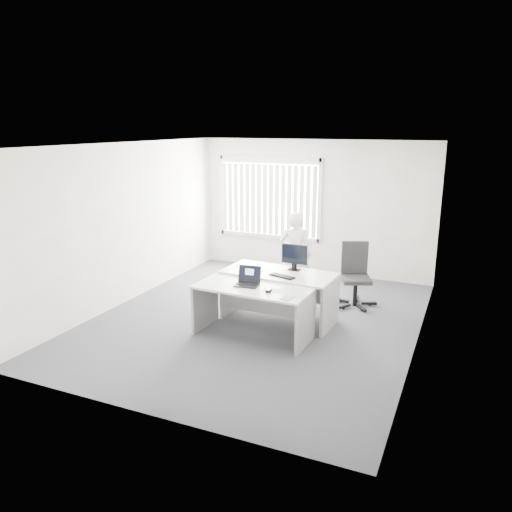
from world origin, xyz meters
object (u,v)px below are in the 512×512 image
at_px(desk_near, 253,301).
at_px(laptop, 247,277).
at_px(monitor, 294,257).
at_px(office_chair, 355,286).
at_px(person, 295,255).
at_px(desk_far, 279,286).

height_order(desk_near, laptop, laptop).
xyz_separation_m(desk_near, monitor, (0.30, 0.96, 0.46)).
bearing_deg(desk_near, office_chair, 63.23).
height_order(office_chair, person, person).
bearing_deg(monitor, person, 108.22).
bearing_deg(monitor, desk_far, -131.10).
bearing_deg(monitor, laptop, -113.06).
bearing_deg(monitor, desk_near, -107.59).
bearing_deg(office_chair, laptop, -144.31).
height_order(person, laptop, person).
bearing_deg(desk_far, laptop, -102.84).
xyz_separation_m(person, laptop, (-0.08, -1.96, 0.12)).
distance_m(office_chair, person, 1.20).
bearing_deg(office_chair, person, 156.75).
height_order(desk_far, monitor, monitor).
height_order(desk_near, office_chair, office_chair).
distance_m(desk_far, monitor, 0.52).
height_order(laptop, monitor, monitor).
xyz_separation_m(desk_far, person, (-0.15, 1.21, 0.21)).
bearing_deg(person, laptop, 80.08).
xyz_separation_m(desk_far, laptop, (-0.23, -0.75, 0.33)).
bearing_deg(laptop, person, 80.74).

